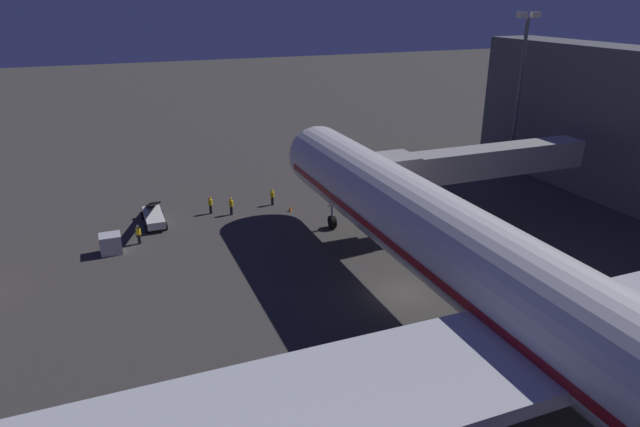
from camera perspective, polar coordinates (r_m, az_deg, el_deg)
The scene contains 12 objects.
ground_plane at distance 41.09m, azimuth 8.39°, elevation -8.02°, with size 320.00×320.00×0.00m, color #383533.
airliner_at_gate at distance 29.42m, azimuth 21.59°, elevation -9.10°, with size 53.36×64.42×19.31m.
jet_bridge at distance 51.82m, azimuth 14.79°, elevation 4.90°, with size 21.19×3.40×7.48m.
apron_floodlight_mast at distance 67.79m, azimuth 19.63°, elevation 12.18°, with size 2.90×0.50×18.32m.
belt_loader at distance 54.30m, azimuth -16.55°, elevation -0.23°, with size 1.96×8.10×3.59m.
baggage_container_near_belt at distance 49.50m, azimuth -20.50°, elevation -2.90°, with size 1.70×1.59×1.61m, color #B7BABF.
ground_crew_by_belt_loader at distance 55.64m, azimuth -11.08°, elevation 0.93°, with size 0.40×0.40×1.75m.
ground_crew_marshaller_fwd at distance 55.00m, azimuth -9.02°, elevation 0.82°, with size 0.40×0.40×1.74m.
ground_crew_under_port_wing at distance 57.12m, azimuth -4.88°, elevation 1.76°, with size 0.40×0.40×1.68m.
ground_crew_walking_aft at distance 50.40m, azimuth -17.96°, elevation -1.92°, with size 0.40×0.40×1.78m.
traffic_cone_nose_port at distance 56.95m, azimuth 1.14°, elevation 1.08°, with size 0.36×0.36×0.55m, color orange.
traffic_cone_nose_starboard at distance 55.50m, azimuth -3.05°, elevation 0.50°, with size 0.36×0.36×0.55m, color orange.
Camera 1 is at (18.61, 30.70, 19.99)m, focal length 31.49 mm.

